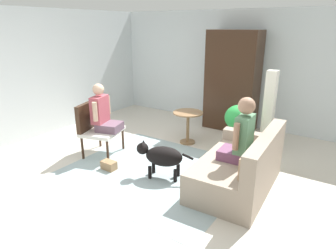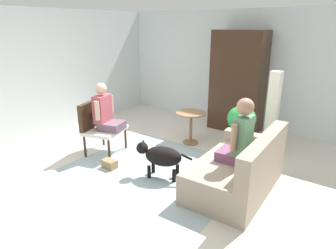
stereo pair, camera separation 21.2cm
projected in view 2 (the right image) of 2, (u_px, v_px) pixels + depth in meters
ground_plane at (155, 170)px, 4.76m from camera, size 7.18×7.18×0.00m
back_wall at (239, 69)px, 6.66m from camera, size 6.53×0.12×2.56m
left_wall at (53, 72)px, 6.29m from camera, size 0.12×6.58×2.56m
area_rug at (155, 171)px, 4.73m from camera, size 2.68×2.36×0.01m
couch at (240, 170)px, 4.11m from camera, size 1.00×1.66×0.88m
armchair at (99, 123)px, 5.29m from camera, size 0.76×0.84×0.95m
person_on_couch at (240, 136)px, 3.94m from camera, size 0.44×0.51×0.90m
person_on_armchair at (105, 112)px, 5.16m from camera, size 0.54×0.53×0.82m
round_end_table at (191, 122)px, 5.71m from camera, size 0.58×0.58×0.64m
dog at (161, 156)px, 4.44m from camera, size 0.85×0.47×0.56m
potted_plant at (241, 123)px, 5.23m from camera, size 0.50×0.50×0.88m
column_lamp at (272, 114)px, 5.18m from camera, size 0.20×0.20×1.50m
armoire_cabinet at (238, 82)px, 6.32m from camera, size 1.09×0.56×2.14m
handbag at (110, 164)px, 4.81m from camera, size 0.24×0.15×0.14m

